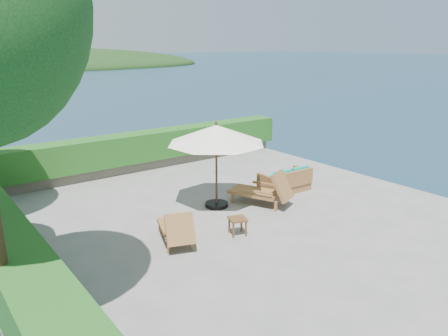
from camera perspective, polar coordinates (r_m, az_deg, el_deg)
ground at (r=11.77m, az=1.18°, el=-6.25°), size 12.00×12.00×0.00m
foundation at (r=12.44m, az=1.14°, el=-12.88°), size 12.00×12.00×3.00m
ocean at (r=13.21m, az=1.10°, el=-18.39°), size 600.00×600.00×0.00m
offshore_island at (r=152.10m, az=-25.39°, el=11.68°), size 126.00×57.60×12.60m
planter_wall_far at (r=16.26m, az=-11.07°, el=0.43°), size 12.00×0.60×0.36m
planter_wall_left at (r=9.64m, az=-26.71°, el=-12.19°), size 0.60×12.00×0.36m
hedge_far at (r=16.10m, az=-11.20°, el=2.73°), size 12.40×0.90×1.00m
hedge_left at (r=9.36m, az=-27.22°, el=-8.55°), size 0.90×12.40×1.00m
patio_umbrella at (r=11.86m, az=-1.02°, el=4.31°), size 3.35×3.35×2.43m
lounge_left at (r=10.16m, az=-6.28°, el=-7.84°), size 1.11×1.65×0.88m
lounge_right at (r=12.46m, az=5.22°, el=-2.93°), size 1.40×1.93×1.03m
side_table at (r=10.54m, az=1.78°, el=-6.93°), size 0.51×0.51×0.43m
wicker_loveseat at (r=13.69m, az=8.07°, el=-1.83°), size 1.64×0.89×0.79m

